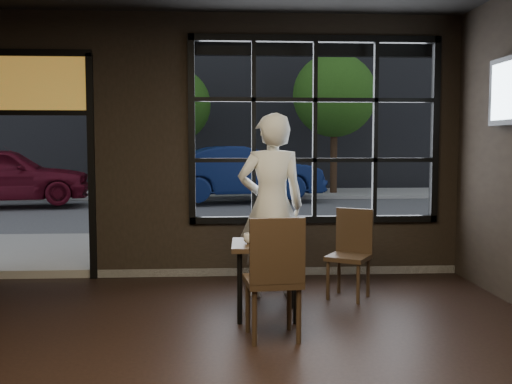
{
  "coord_description": "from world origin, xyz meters",
  "views": [
    {
      "loc": [
        0.04,
        -3.79,
        1.64
      ],
      "look_at": [
        0.4,
        2.2,
        1.15
      ],
      "focal_mm": 42.0,
      "sensor_mm": 36.0,
      "label": 1
    }
  ],
  "objects": [
    {
      "name": "tree_left",
      "position": [
        -1.4,
        14.99,
        2.81
      ],
      "size": [
        2.33,
        2.33,
        3.98
      ],
      "color": "#332114",
      "rests_on": "street_asphalt"
    },
    {
      "name": "maroon_car",
      "position": [
        -5.47,
        11.7,
        0.84
      ],
      "size": [
        4.57,
        2.49,
        1.47
      ],
      "primitive_type": "imported",
      "rotation": [
        0.0,
        0.0,
        1.75
      ],
      "color": "#5A0C1C",
      "rests_on": "street_asphalt"
    },
    {
      "name": "navy_car",
      "position": [
        0.65,
        12.6,
        0.83
      ],
      "size": [
        4.65,
        2.42,
        1.46
      ],
      "primitive_type": "imported",
      "rotation": [
        0.0,
        0.0,
        1.78
      ],
      "color": "#0C1A46",
      "rests_on": "street_asphalt"
    },
    {
      "name": "chair_near",
      "position": [
        0.47,
        1.13,
        0.52
      ],
      "size": [
        0.49,
        0.49,
        1.04
      ],
      "primitive_type": "cube",
      "rotation": [
        0.0,
        0.0,
        3.24
      ],
      "color": "#312317",
      "rests_on": "floor"
    },
    {
      "name": "stained_transom",
      "position": [
        -2.1,
        3.5,
        2.35
      ],
      "size": [
        1.2,
        0.06,
        0.7
      ],
      "primitive_type": "cube",
      "color": "orange",
      "rests_on": "ground"
    },
    {
      "name": "building_across",
      "position": [
        0.0,
        23.0,
        7.5
      ],
      "size": [
        28.0,
        12.0,
        15.0
      ],
      "primitive_type": "cube",
      "color": "#5B5956",
      "rests_on": "ground"
    },
    {
      "name": "cafe_table",
      "position": [
        0.48,
        1.78,
        0.35
      ],
      "size": [
        0.68,
        0.68,
        0.71
      ],
      "primitive_type": "cube",
      "rotation": [
        0.0,
        0.0,
        -0.04
      ],
      "color": "#312317",
      "rests_on": "floor"
    },
    {
      "name": "chair_window",
      "position": [
        1.39,
        2.37,
        0.47
      ],
      "size": [
        0.56,
        0.56,
        0.94
      ],
      "primitive_type": "cube",
      "rotation": [
        0.0,
        0.0,
        -0.55
      ],
      "color": "#312317",
      "rests_on": "floor"
    },
    {
      "name": "cup",
      "position": [
        0.32,
        1.73,
        0.75
      ],
      "size": [
        0.15,
        0.15,
        0.1
      ],
      "primitive_type": "imported",
      "rotation": [
        0.0,
        0.0,
        -0.28
      ],
      "color": "silver",
      "rests_on": "cafe_table"
    },
    {
      "name": "man",
      "position": [
        0.58,
        2.48,
        0.98
      ],
      "size": [
        0.75,
        0.52,
        1.95
      ],
      "primitive_type": "imported",
      "rotation": [
        0.0,
        0.0,
        3.22
      ],
      "color": "silver",
      "rests_on": "floor"
    },
    {
      "name": "tree_right",
      "position": [
        3.57,
        14.63,
        3.1
      ],
      "size": [
        2.58,
        2.58,
        4.4
      ],
      "color": "#332114",
      "rests_on": "street_asphalt"
    },
    {
      "name": "hotdog",
      "position": [
        0.57,
        1.88,
        0.73
      ],
      "size": [
        0.21,
        0.12,
        0.06
      ],
      "primitive_type": null,
      "rotation": [
        0.0,
        0.0,
        0.23
      ],
      "color": "tan",
      "rests_on": "cafe_table"
    },
    {
      "name": "street_asphalt",
      "position": [
        0.0,
        24.0,
        -0.02
      ],
      "size": [
        60.0,
        41.0,
        0.04
      ],
      "primitive_type": "cube",
      "color": "#545456",
      "rests_on": "ground"
    },
    {
      "name": "window_frame",
      "position": [
        1.2,
        3.5,
        1.8
      ],
      "size": [
        3.06,
        0.12,
        2.28
      ],
      "primitive_type": "cube",
      "color": "black",
      "rests_on": "ground"
    }
  ]
}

